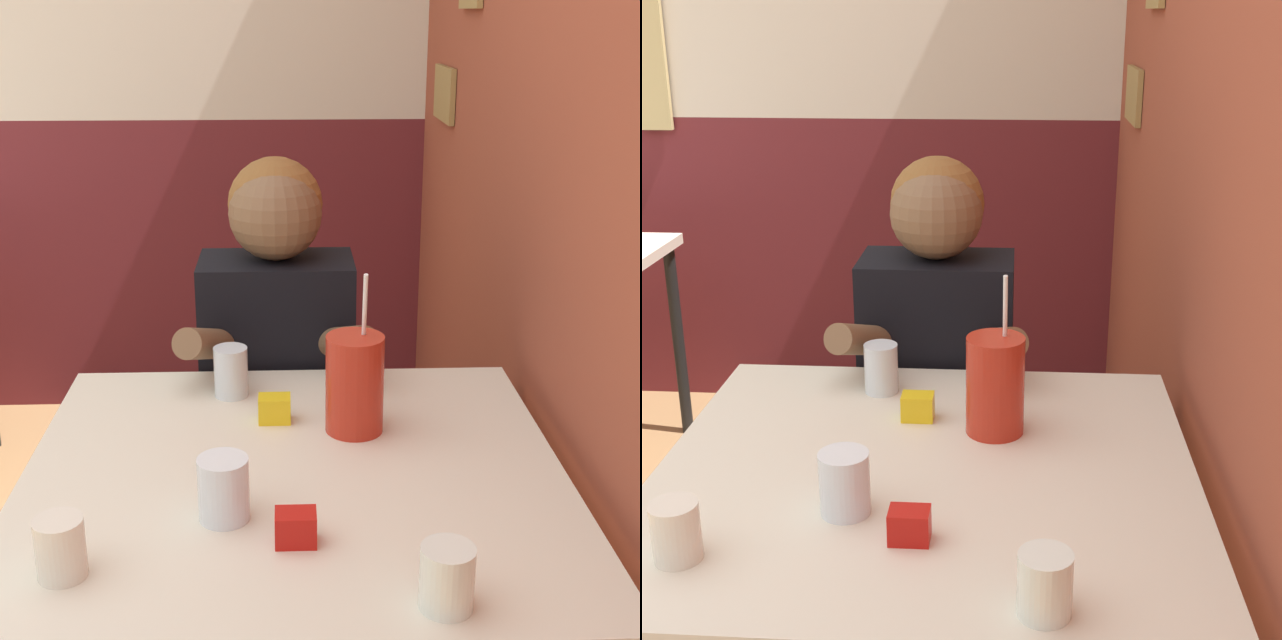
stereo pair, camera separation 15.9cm
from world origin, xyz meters
TOP-DOWN VIEW (x-y plane):
  - brick_wall_right at (1.51, 1.14)m, footprint 0.08×4.28m
  - main_table at (0.98, 0.36)m, footprint 0.91×0.88m
  - person_seated at (0.95, 0.92)m, footprint 0.42×0.41m
  - cocktail_pitcher at (1.10, 0.50)m, footprint 0.11×0.11m
  - glass_near_pitcher at (0.88, 0.21)m, footprint 0.08×0.08m
  - glass_center at (1.17, -0.01)m, footprint 0.07×0.07m
  - glass_far_side at (0.66, 0.08)m, footprint 0.07×0.07m
  - glass_by_brick at (0.86, 0.67)m, footprint 0.07×0.07m
  - condiment_ketchup at (0.98, 0.14)m, footprint 0.06×0.04m
  - condiment_mustard at (0.95, 0.55)m, footprint 0.06×0.04m

SIDE VIEW (x-z plane):
  - person_seated at x=0.95m, z-range 0.03..1.21m
  - main_table at x=0.98m, z-range 0.30..1.04m
  - condiment_ketchup at x=0.98m, z-range 0.74..0.79m
  - condiment_mustard at x=0.95m, z-range 0.74..0.79m
  - glass_far_side at x=0.66m, z-range 0.74..0.83m
  - glass_center at x=1.17m, z-range 0.74..0.83m
  - glass_near_pitcher at x=0.88m, z-range 0.74..0.84m
  - glass_by_brick at x=0.86m, z-range 0.74..0.84m
  - cocktail_pitcher at x=1.10m, z-range 0.68..0.98m
  - brick_wall_right at x=1.51m, z-range 0.00..2.70m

